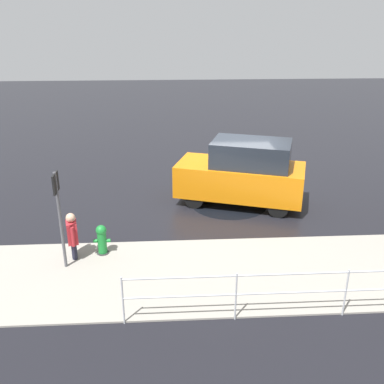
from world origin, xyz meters
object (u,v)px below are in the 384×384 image
object	(u,v)px
fire_hydrant	(102,240)
pedestrian	(72,234)
sign_post	(59,207)
moving_hatchback	(243,173)

from	to	relation	value
fire_hydrant	pedestrian	world-z (taller)	pedestrian
pedestrian	sign_post	xyz separation A→B (m)	(0.13, 0.42, 0.90)
fire_hydrant	sign_post	size ratio (longest dim) A/B	0.33
moving_hatchback	fire_hydrant	size ratio (longest dim) A/B	5.28
pedestrian	moving_hatchback	bearing A→B (deg)	-145.99
moving_hatchback	fire_hydrant	world-z (taller)	moving_hatchback
moving_hatchback	fire_hydrant	bearing A→B (deg)	36.71
sign_post	fire_hydrant	bearing A→B (deg)	-143.64
fire_hydrant	pedestrian	xyz separation A→B (m)	(0.66, 0.16, 0.28)
fire_hydrant	pedestrian	size ratio (longest dim) A/B	0.66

